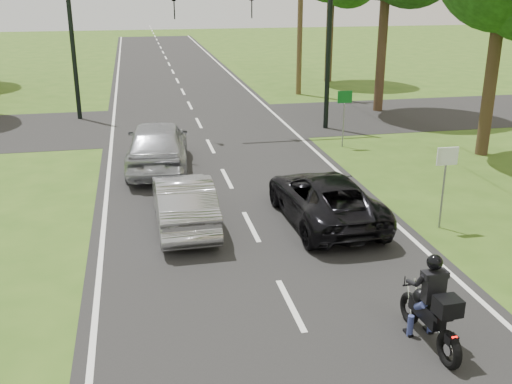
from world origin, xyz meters
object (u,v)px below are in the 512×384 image
sign_green (344,105)px  motorcycle_rider (432,311)px  dark_suv (325,198)px  silver_suv (158,144)px  silver_sedan (184,201)px  sign_white (446,168)px  traffic_signal (285,29)px

sign_green → motorcycle_rider: bearing=-102.8°
motorcycle_rider → sign_green: size_ratio=0.93×
motorcycle_rider → dark_suv: size_ratio=0.43×
motorcycle_rider → silver_suv: bearing=107.4°
motorcycle_rider → silver_sedan: bearing=118.3°
dark_suv → sign_white: sign_white is taller
motorcycle_rider → sign_green: 13.10m
silver_sedan → traffic_signal: size_ratio=0.63×
sign_white → silver_suv: bearing=136.0°
silver_sedan → sign_green: 9.34m
silver_sedan → sign_white: bearing=166.7°
dark_suv → traffic_signal: size_ratio=0.71×
silver_sedan → sign_white: sign_white is taller
sign_white → sign_green: bearing=88.6°
sign_white → sign_green: (0.20, 8.00, 0.00)m
silver_sedan → traffic_signal: (5.00, 9.60, 3.46)m
dark_suv → silver_sedan: (-3.60, 0.39, 0.03)m
dark_suv → sign_white: (2.76, -1.02, 0.95)m
traffic_signal → dark_suv: bearing=-97.9°
dark_suv → traffic_signal: (1.39, 10.00, 3.49)m
motorcycle_rider → sign_green: (2.89, 12.75, 0.93)m
traffic_signal → sign_green: (1.56, -3.02, -2.54)m
motorcycle_rider → traffic_signal: bearing=82.7°
traffic_signal → sign_green: size_ratio=3.00×
traffic_signal → motorcycle_rider: bearing=-94.8°
motorcycle_rider → silver_sedan: size_ratio=0.49×
motorcycle_rider → silver_sedan: (-3.67, 6.16, 0.00)m
silver_sedan → traffic_signal: traffic_signal is taller
silver_sedan → sign_white: (6.36, -1.41, 0.92)m
silver_sedan → sign_white: 6.58m
motorcycle_rider → silver_suv: (-4.07, 11.28, 0.17)m
traffic_signal → sign_green: traffic_signal is taller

